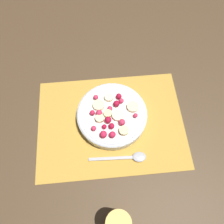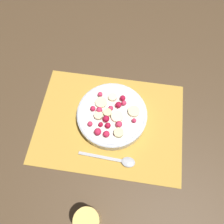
# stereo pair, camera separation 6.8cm
# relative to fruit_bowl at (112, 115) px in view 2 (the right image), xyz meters

# --- Properties ---
(ground_plane) EXTENTS (3.00, 3.00, 0.00)m
(ground_plane) POSITION_rel_fruit_bowl_xyz_m (0.01, 0.02, -0.03)
(ground_plane) COLOR #4C3823
(placemat) EXTENTS (0.47, 0.34, 0.01)m
(placemat) POSITION_rel_fruit_bowl_xyz_m (0.01, 0.02, -0.02)
(placemat) COLOR gold
(placemat) RESTS_ON ground_plane
(fruit_bowl) EXTENTS (0.22, 0.22, 0.06)m
(fruit_bowl) POSITION_rel_fruit_bowl_xyz_m (0.00, 0.00, 0.00)
(fruit_bowl) COLOR silver
(fruit_bowl) RESTS_ON placemat
(spoon) EXTENTS (0.17, 0.03, 0.01)m
(spoon) POSITION_rel_fruit_bowl_xyz_m (-0.04, 0.14, -0.02)
(spoon) COLOR #B2B2B7
(spoon) RESTS_ON placemat
(drinking_glass) EXTENTS (0.06, 0.06, 0.12)m
(drinking_glass) POSITION_rel_fruit_bowl_xyz_m (0.01, 0.30, 0.03)
(drinking_glass) COLOR #F4CC66
(drinking_glass) RESTS_ON ground_plane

